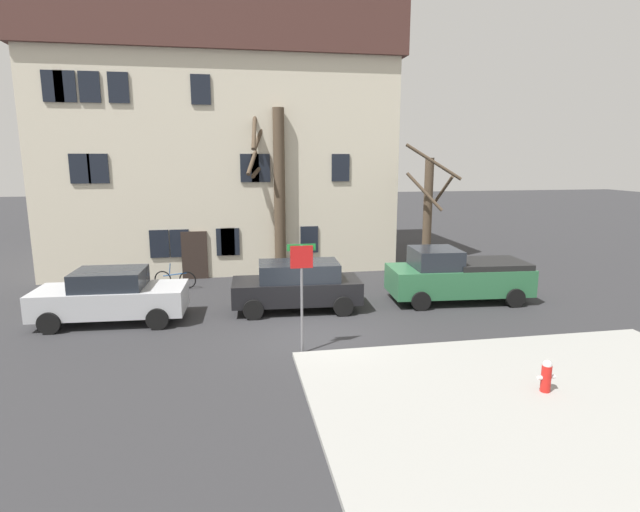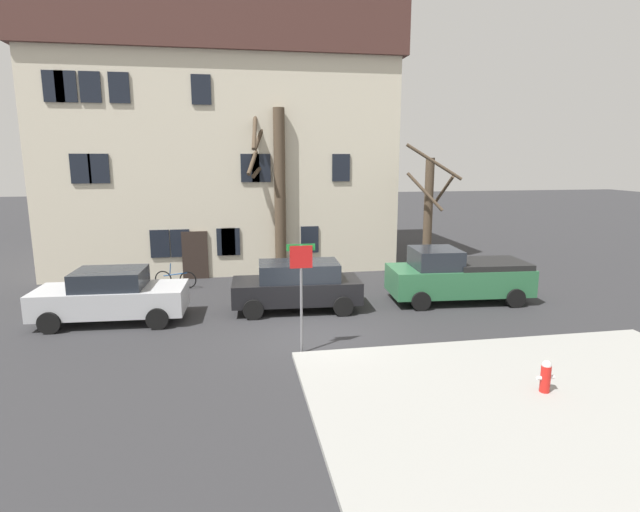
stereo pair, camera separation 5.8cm
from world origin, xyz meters
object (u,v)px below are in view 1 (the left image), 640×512
car_black_wagon (297,285)px  fire_hydrant (546,375)px  tree_bare_near (276,186)px  street_sign_pole (302,278)px  building_main (223,142)px  bicycle_leaning (175,279)px  pickup_truck_green (457,276)px  tree_bare_mid (428,212)px  car_silver_sedan (111,296)px

car_black_wagon → fire_hydrant: bearing=-58.3°
tree_bare_near → street_sign_pole: (-0.22, -9.13, -1.94)m
building_main → street_sign_pole: building_main is taller
street_sign_pole → bicycle_leaning: (-4.11, 7.75, -1.73)m
building_main → pickup_truck_green: building_main is taller
building_main → fire_hydrant: building_main is taller
building_main → fire_hydrant: (7.04, -17.17, -5.50)m
building_main → street_sign_pole: size_ratio=5.38×
car_black_wagon → street_sign_pole: street_sign_pole is taller
tree_bare_near → fire_hydrant: 13.93m
tree_bare_mid → car_silver_sedan: 13.69m
bicycle_leaning → fire_hydrant: bearing=-51.0°
car_silver_sedan → street_sign_pole: street_sign_pole is taller
car_black_wagon → fire_hydrant: (4.58, -7.41, -0.39)m
tree_bare_near → bicycle_leaning: 5.84m
tree_bare_mid → street_sign_pole: size_ratio=1.93×
street_sign_pole → bicycle_leaning: size_ratio=1.78×
fire_hydrant → bicycle_leaning: (-9.09, 11.22, -0.13)m
tree_bare_mid → pickup_truck_green: size_ratio=1.12×
tree_bare_mid → fire_hydrant: tree_bare_mid is taller
fire_hydrant → tree_bare_mid: bearing=80.4°
car_black_wagon → pickup_truck_green: (5.97, 0.07, 0.07)m
pickup_truck_green → bicycle_leaning: (-10.48, 3.75, -0.60)m
bicycle_leaning → pickup_truck_green: bearing=-19.7°
pickup_truck_green → building_main: bearing=131.0°
tree_bare_near → car_silver_sedan: 8.61m
fire_hydrant → street_sign_pole: 6.28m
tree_bare_near → tree_bare_mid: (6.78, -0.65, -1.19)m
building_main → car_black_wagon: size_ratio=3.62×
fire_hydrant → bicycle_leaning: bicycle_leaning is taller
street_sign_pole → bicycle_leaning: street_sign_pole is taller
car_black_wagon → fire_hydrant: size_ratio=6.10×
car_silver_sedan → pickup_truck_green: bearing=1.4°
tree_bare_mid → car_black_wagon: 8.25m
building_main → car_silver_sedan: building_main is taller
tree_bare_mid → street_sign_pole: tree_bare_mid is taller
building_main → bicycle_leaning: building_main is taller
building_main → tree_bare_mid: bearing=-30.0°
car_silver_sedan → street_sign_pole: size_ratio=1.57×
car_silver_sedan → pickup_truck_green: (12.05, 0.29, 0.10)m
building_main → car_silver_sedan: size_ratio=3.42×
tree_bare_near → pickup_truck_green: 8.58m
car_silver_sedan → street_sign_pole: bearing=-33.2°
car_black_wagon → tree_bare_mid: bearing=34.6°
car_silver_sedan → building_main: bearing=70.1°
pickup_truck_green → tree_bare_mid: bearing=82.1°
tree_bare_near → car_silver_sedan: size_ratio=1.74×
tree_bare_near → pickup_truck_green: bearing=-39.8°
street_sign_pole → building_main: bearing=98.5°
tree_bare_near → car_silver_sedan: bearing=-137.5°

